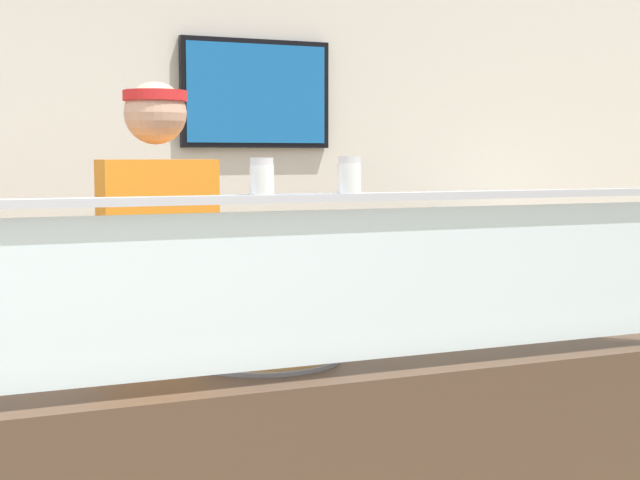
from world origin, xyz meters
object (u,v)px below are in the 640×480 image
(pizza_tray, at_px, (263,353))
(pizza_server, at_px, (262,347))
(pepper_flake_shaker, at_px, (349,177))
(worker_figure, at_px, (160,305))
(pizza_box_stack, at_px, (503,253))
(parmesan_shaker, at_px, (262,179))

(pizza_tray, height_order, pizza_server, pizza_server)
(pizza_tray, xyz_separation_m, pepper_flake_shaker, (0.13, -0.28, 0.49))
(pizza_server, bearing_deg, worker_figure, 85.17)
(pizza_server, relative_size, pepper_flake_shaker, 3.02)
(pizza_server, bearing_deg, pizza_tray, 46.73)
(pizza_box_stack, bearing_deg, worker_figure, -155.39)
(pepper_flake_shaker, xyz_separation_m, worker_figure, (-0.26, 0.97, -0.45))
(pizza_server, height_order, pepper_flake_shaker, pepper_flake_shaker)
(pizza_tray, height_order, parmesan_shaker, parmesan_shaker)
(pizza_box_stack, bearing_deg, pepper_flake_shaker, -133.08)
(pizza_tray, xyz_separation_m, pizza_server, (-0.01, -0.02, 0.02))
(pizza_server, relative_size, pizza_box_stack, 0.60)
(parmesan_shaker, relative_size, pepper_flake_shaker, 0.96)
(parmesan_shaker, bearing_deg, pizza_tray, 70.17)
(worker_figure, height_order, pizza_box_stack, worker_figure)
(pepper_flake_shaker, bearing_deg, parmesan_shaker, -180.00)
(pizza_tray, relative_size, pepper_flake_shaker, 4.71)
(pizza_server, height_order, parmesan_shaker, parmesan_shaker)
(parmesan_shaker, distance_m, pepper_flake_shaker, 0.23)
(pepper_flake_shaker, height_order, worker_figure, worker_figure)
(pizza_tray, xyz_separation_m, worker_figure, (-0.13, 0.70, 0.04))
(parmesan_shaker, relative_size, pizza_box_stack, 0.19)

